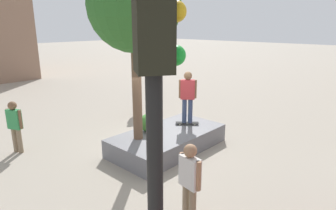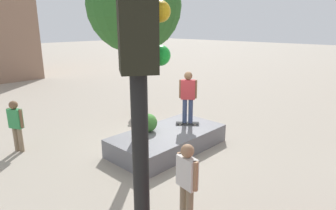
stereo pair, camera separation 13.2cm
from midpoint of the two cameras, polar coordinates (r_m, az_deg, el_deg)
ground_plane at (r=9.69m, az=-2.59°, el=-8.55°), size 120.00×120.00×0.00m
planter_ledge at (r=9.57m, az=-0.40°, el=-6.92°), size 3.79×1.98×0.59m
plaza_tree at (r=8.36m, az=-7.08°, el=18.68°), size 2.58×2.58×5.16m
boxwood_shrub at (r=9.42m, az=-4.31°, el=-3.51°), size 0.59×0.59×0.59m
skateboard at (r=10.13m, az=3.40°, el=-3.54°), size 0.68×0.74×0.07m
skateboarder at (r=9.84m, az=3.49°, el=2.23°), size 0.45×0.51×1.78m
traffic_light_corner at (r=2.12m, az=-4.14°, el=-9.15°), size 0.37×0.37×4.49m
bystander_watching at (r=5.95m, az=3.63°, el=-14.21°), size 0.27×0.58×1.73m
passerby_with_bag at (r=13.22m, az=-6.45°, el=2.44°), size 0.36×0.54×1.71m
pedestrian_crossing at (r=10.30m, az=-28.20°, el=-3.21°), size 0.36×0.53×1.68m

